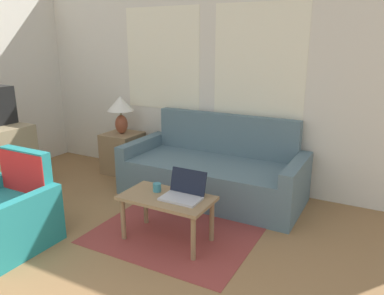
{
  "coord_description": "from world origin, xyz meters",
  "views": [
    {
      "loc": [
        1.99,
        -0.34,
        1.79
      ],
      "look_at": [
        0.28,
        2.83,
        0.75
      ],
      "focal_mm": 35.0,
      "sensor_mm": 36.0,
      "label": 1
    }
  ],
  "objects_px": {
    "couch": "(214,173)",
    "cup_navy": "(157,187)",
    "laptop": "(184,192)",
    "coffee_table": "(167,203)",
    "table_lamp": "(121,108)",
    "armchair": "(8,216)"
  },
  "relations": [
    {
      "from": "coffee_table",
      "to": "laptop",
      "type": "relative_size",
      "value": 2.38
    },
    {
      "from": "armchair",
      "to": "coffee_table",
      "type": "height_order",
      "value": "armchair"
    },
    {
      "from": "couch",
      "to": "coffee_table",
      "type": "distance_m",
      "value": 1.17
    },
    {
      "from": "cup_navy",
      "to": "armchair",
      "type": "bearing_deg",
      "value": -144.61
    },
    {
      "from": "table_lamp",
      "to": "cup_navy",
      "type": "bearing_deg",
      "value": -41.69
    },
    {
      "from": "armchair",
      "to": "coffee_table",
      "type": "distance_m",
      "value": 1.44
    },
    {
      "from": "couch",
      "to": "table_lamp",
      "type": "height_order",
      "value": "table_lamp"
    },
    {
      "from": "laptop",
      "to": "table_lamp",
      "type": "bearing_deg",
      "value": 143.39
    },
    {
      "from": "armchair",
      "to": "table_lamp",
      "type": "height_order",
      "value": "table_lamp"
    },
    {
      "from": "armchair",
      "to": "cup_navy",
      "type": "height_order",
      "value": "armchair"
    },
    {
      "from": "couch",
      "to": "cup_navy",
      "type": "height_order",
      "value": "couch"
    },
    {
      "from": "coffee_table",
      "to": "cup_navy",
      "type": "height_order",
      "value": "cup_navy"
    },
    {
      "from": "couch",
      "to": "laptop",
      "type": "bearing_deg",
      "value": -78.95
    },
    {
      "from": "coffee_table",
      "to": "couch",
      "type": "bearing_deg",
      "value": 93.55
    },
    {
      "from": "couch",
      "to": "armchair",
      "type": "bearing_deg",
      "value": -121.75
    },
    {
      "from": "table_lamp",
      "to": "cup_navy",
      "type": "distance_m",
      "value": 1.91
    },
    {
      "from": "coffee_table",
      "to": "laptop",
      "type": "distance_m",
      "value": 0.19
    },
    {
      "from": "table_lamp",
      "to": "laptop",
      "type": "height_order",
      "value": "table_lamp"
    },
    {
      "from": "table_lamp",
      "to": "coffee_table",
      "type": "distance_m",
      "value": 2.08
    },
    {
      "from": "couch",
      "to": "laptop",
      "type": "xyz_separation_m",
      "value": [
        0.22,
        -1.12,
        0.21
      ]
    },
    {
      "from": "armchair",
      "to": "laptop",
      "type": "xyz_separation_m",
      "value": [
        1.39,
        0.77,
        0.23
      ]
    },
    {
      "from": "armchair",
      "to": "table_lamp",
      "type": "bearing_deg",
      "value": 98.33
    }
  ]
}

